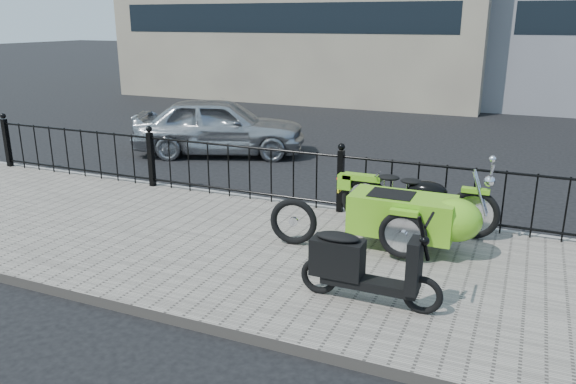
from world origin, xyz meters
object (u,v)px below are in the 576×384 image
at_px(spare_tire, 293,222).
at_px(scooter, 360,266).
at_px(motorcycle_sidecar, 418,213).
at_px(sedan_car, 220,126).

bearing_deg(spare_tire, scooter, -43.20).
distance_m(motorcycle_sidecar, sedan_car, 6.61).
xyz_separation_m(motorcycle_sidecar, sedan_car, (-5.25, 4.02, 0.06)).
height_order(spare_tire, sedan_car, sedan_car).
xyz_separation_m(scooter, sedan_car, (-4.99, 5.72, 0.13)).
xyz_separation_m(motorcycle_sidecar, scooter, (-0.27, -1.70, -0.08)).
bearing_deg(scooter, motorcycle_sidecar, 81.08).
bearing_deg(scooter, spare_tire, 136.80).
xyz_separation_m(motorcycle_sidecar, spare_tire, (-1.51, -0.54, -0.16)).
height_order(motorcycle_sidecar, sedan_car, sedan_car).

